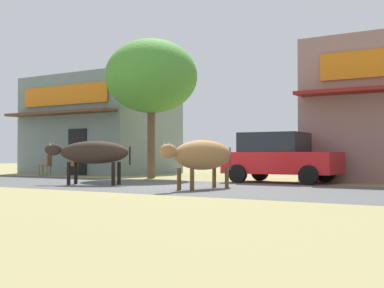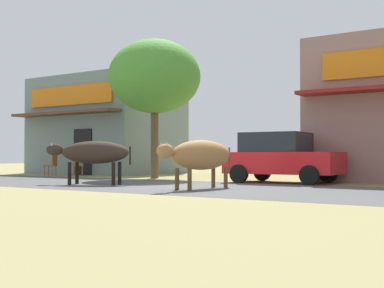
% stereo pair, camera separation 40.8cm
% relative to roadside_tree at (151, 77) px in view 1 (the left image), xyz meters
% --- Properties ---
extents(ground, '(80.00, 80.00, 0.00)m').
position_rel_roadside_tree_xyz_m(ground, '(4.50, -3.91, -3.98)').
color(ground, '#918955').
extents(asphalt_road, '(72.00, 5.74, 0.00)m').
position_rel_roadside_tree_xyz_m(asphalt_road, '(4.50, -3.91, -3.98)').
color(asphalt_road, '#4C4C4D').
rests_on(asphalt_road, ground).
extents(storefront_left_cafe, '(6.59, 5.81, 4.71)m').
position_rel_roadside_tree_xyz_m(storefront_left_cafe, '(-5.58, 3.26, -1.62)').
color(storefront_left_cafe, slate).
rests_on(storefront_left_cafe, ground).
extents(roadside_tree, '(3.61, 3.61, 5.44)m').
position_rel_roadside_tree_xyz_m(roadside_tree, '(0.00, 0.00, 0.00)').
color(roadside_tree, brown).
rests_on(roadside_tree, ground).
extents(parked_hatchback_car, '(3.68, 2.12, 1.64)m').
position_rel_roadside_tree_xyz_m(parked_hatchback_car, '(5.54, -0.38, -3.14)').
color(parked_hatchback_car, red).
rests_on(parked_hatchback_car, ground).
extents(cow_near_brown, '(2.70, 1.46, 1.33)m').
position_rel_roadside_tree_xyz_m(cow_near_brown, '(1.25, -4.65, -3.01)').
color(cow_near_brown, '#30241D').
rests_on(cow_near_brown, ground).
extents(cow_far_dark, '(0.94, 2.87, 1.30)m').
position_rel_roadside_tree_xyz_m(cow_far_dark, '(5.08, -4.54, -3.09)').
color(cow_far_dark, olive).
rests_on(cow_far_dark, ground).
extents(cafe_chair_near_tree, '(0.57, 0.57, 0.92)m').
position_rel_roadside_tree_xyz_m(cafe_chair_near_tree, '(-5.09, -0.71, -3.47)').
color(cafe_chair_near_tree, brown).
rests_on(cafe_chair_near_tree, ground).
extents(cafe_chair_by_doorway, '(0.62, 0.62, 0.92)m').
position_rel_roadside_tree_xyz_m(cafe_chair_by_doorway, '(-4.29, 0.07, -3.47)').
color(cafe_chair_by_doorway, brown).
rests_on(cafe_chair_by_doorway, ground).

